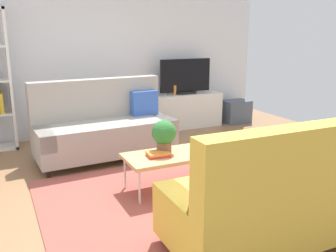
# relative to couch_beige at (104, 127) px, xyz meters

# --- Properties ---
(ground_plane) EXTENTS (7.68, 7.68, 0.00)m
(ground_plane) POSITION_rel_couch_beige_xyz_m (0.25, -1.40, -0.44)
(ground_plane) COLOR #936B47
(wall_far) EXTENTS (6.40, 0.12, 2.90)m
(wall_far) POSITION_rel_couch_beige_xyz_m (0.25, 1.40, 1.01)
(wall_far) COLOR silver
(wall_far) RESTS_ON ground_plane
(area_rug) EXTENTS (2.90, 2.20, 0.01)m
(area_rug) POSITION_rel_couch_beige_xyz_m (0.34, -1.62, -0.44)
(area_rug) COLOR #9E4C42
(area_rug) RESTS_ON ground_plane
(couch_beige) EXTENTS (1.94, 0.94, 1.10)m
(couch_beige) POSITION_rel_couch_beige_xyz_m (0.00, 0.00, 0.00)
(couch_beige) COLOR gray
(couch_beige) RESTS_ON ground_plane
(couch_green) EXTENTS (1.91, 0.86, 1.10)m
(couch_green) POSITION_rel_couch_beige_xyz_m (0.67, -2.84, 0.01)
(couch_green) COLOR gold
(couch_green) RESTS_ON ground_plane
(coffee_table) EXTENTS (1.10, 0.56, 0.42)m
(coffee_table) POSITION_rel_couch_beige_xyz_m (0.39, -1.42, -0.05)
(coffee_table) COLOR tan
(coffee_table) RESTS_ON ground_plane
(tv_console) EXTENTS (1.40, 0.44, 0.64)m
(tv_console) POSITION_rel_couch_beige_xyz_m (1.84, 1.06, -0.12)
(tv_console) COLOR silver
(tv_console) RESTS_ON ground_plane
(tv) EXTENTS (1.00, 0.20, 0.64)m
(tv) POSITION_rel_couch_beige_xyz_m (1.84, 1.04, 0.51)
(tv) COLOR black
(tv) RESTS_ON tv_console
(storage_trunk) EXTENTS (0.52, 0.40, 0.44)m
(storage_trunk) POSITION_rel_couch_beige_xyz_m (2.94, 0.96, -0.22)
(storage_trunk) COLOR #4C5666
(storage_trunk) RESTS_ON ground_plane
(potted_plant) EXTENTS (0.28, 0.28, 0.38)m
(potted_plant) POSITION_rel_couch_beige_xyz_m (0.31, -1.34, 0.19)
(potted_plant) COLOR brown
(potted_plant) RESTS_ON coffee_table
(table_book_0) EXTENTS (0.26, 0.21, 0.02)m
(table_book_0) POSITION_rel_couch_beige_xyz_m (0.20, -1.43, -0.01)
(table_book_0) COLOR red
(table_book_0) RESTS_ON coffee_table
(table_book_1) EXTENTS (0.25, 0.19, 0.03)m
(table_book_1) POSITION_rel_couch_beige_xyz_m (0.20, -1.43, 0.02)
(table_book_1) COLOR orange
(table_book_1) RESTS_ON table_book_0
(vase_0) EXTENTS (0.13, 0.13, 0.15)m
(vase_0) POSITION_rel_couch_beige_xyz_m (1.26, 1.11, 0.27)
(vase_0) COLOR #4C72B2
(vase_0) RESTS_ON tv_console
(vase_1) EXTENTS (0.10, 0.10, 0.15)m
(vase_1) POSITION_rel_couch_beige_xyz_m (1.45, 1.11, 0.27)
(vase_1) COLOR silver
(vase_1) RESTS_ON tv_console
(bottle_0) EXTENTS (0.05, 0.05, 0.17)m
(bottle_0) POSITION_rel_couch_beige_xyz_m (1.62, 1.02, 0.29)
(bottle_0) COLOR orange
(bottle_0) RESTS_ON tv_console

